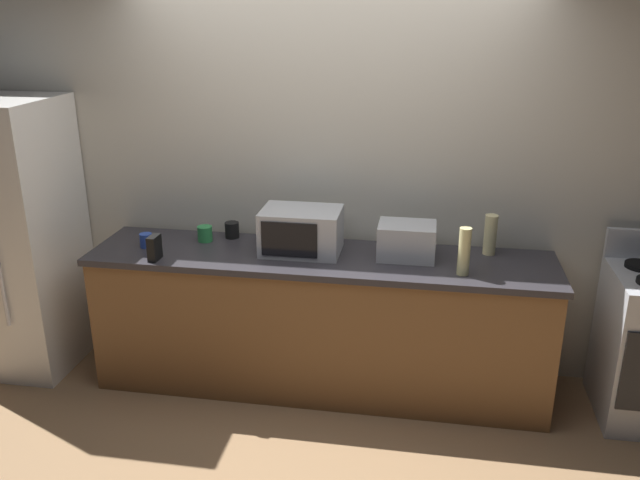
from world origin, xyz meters
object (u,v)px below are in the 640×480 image
Objects in this scene: microwave at (301,231)px; mug_green at (205,234)px; mug_black at (232,230)px; refrigerator at (13,237)px; mug_blue at (146,240)px; bottle_vinegar at (464,251)px; toaster_oven at (407,241)px; cordless_phone at (154,248)px; bottle_hand_soap at (490,235)px.

mug_green is (-0.65, 0.08, -0.09)m from microwave.
mug_green is at bearing -148.12° from mug_black.
refrigerator is 0.95m from mug_blue.
bottle_vinegar is 1.52m from mug_black.
toaster_oven is (2.57, 0.06, 0.10)m from refrigerator.
cordless_phone is 1.70× the size of mug_blue.
microwave is at bearing -19.77° from mug_black.
toaster_oven is 1.62m from mug_blue.
refrigerator is at bearing 169.76° from cordless_phone.
mug_blue is (0.95, -0.04, 0.04)m from refrigerator.
bottle_hand_soap is 2.13m from mug_blue.
refrigerator reaches higher than cordless_phone.
cordless_phone is at bearing -167.66° from bottle_hand_soap.
mug_black is at bearing 31.88° from mug_green.
mug_black is (0.48, 0.26, 0.01)m from mug_blue.
mug_blue is (-0.14, 0.20, -0.03)m from cordless_phone.
bottle_hand_soap is at bearing 2.19° from mug_green.
microwave reaches higher than cordless_phone.
bottle_hand_soap is (1.97, 0.43, 0.05)m from cordless_phone.
mug_black is (-1.64, 0.03, -0.07)m from bottle_hand_soap.
toaster_oven is at bearing -164.27° from bottle_hand_soap.
microwave is 0.64m from toaster_oven.
microwave is at bearing 20.25° from cordless_phone.
mug_black is at bearing 179.08° from bottle_hand_soap.
refrigerator reaches higher than bottle_hand_soap.
bottle_hand_soap reaches higher than toaster_oven.
bottle_hand_soap is at bearing 14.10° from cordless_phone.
cordless_phone is 1.51× the size of mug_green.
mug_blue is at bearing -153.00° from mug_green.
bottle_vinegar reaches higher than microwave.
refrigerator is at bearing -176.26° from bottle_hand_soap.
mug_black is (-1.14, 0.17, -0.05)m from toaster_oven.
mug_blue is (-0.98, -0.08, -0.09)m from microwave.
toaster_oven is 1.29m from mug_green.
bottle_hand_soap is 1.64m from mug_black.
cordless_phone is (1.09, -0.23, 0.07)m from refrigerator.
mug_blue is 0.55m from mug_black.
refrigerator reaches higher than bottle_vinegar.
mug_green is (-1.29, 0.07, -0.06)m from toaster_oven.
microwave is 1.93× the size of bottle_hand_soap.
refrigerator is 1.45m from mug_black.
cordless_phone is at bearing -126.50° from mug_black.
mug_black is at bearing 55.25° from cordless_phone.
mug_black is at bearing 165.47° from bottle_vinegar.
mug_blue is (-0.33, -0.17, -0.01)m from mug_green.
bottle_vinegar is at bearing -115.60° from bottle_hand_soap.
microwave reaches higher than mug_black.
cordless_phone is at bearing -54.16° from mug_blue.
refrigerator is 5.29× the size of toaster_oven.
refrigerator reaches higher than mug_black.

